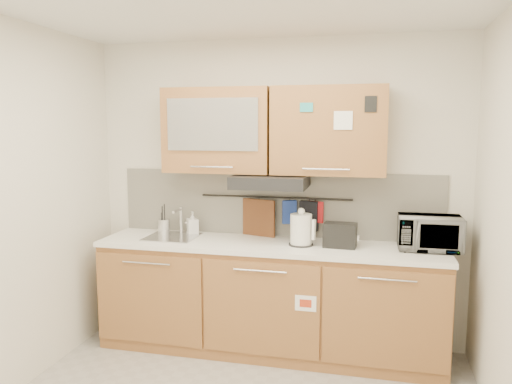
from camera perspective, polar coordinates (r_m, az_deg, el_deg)
The scene contains 17 objects.
wall_back at distance 4.32m, azimuth 2.34°, elevation -0.01°, with size 3.20×3.20×0.00m, color silver.
base_cabinet at distance 4.24m, azimuth 1.45°, elevation -12.62°, with size 2.80×0.64×0.88m.
countertop at distance 4.10m, azimuth 1.47°, elevation -6.12°, with size 2.82×0.62×0.04m, color white.
backsplash at distance 4.32m, azimuth 2.30°, elevation -1.34°, with size 2.80×0.02×0.56m, color silver.
upper_cabinets at distance 4.11m, azimuth 1.83°, elevation 7.03°, with size 1.82×0.37×0.70m.
range_hood at distance 4.06m, azimuth 1.67°, elevation 1.22°, with size 0.60×0.46×0.10m, color black.
sink at distance 4.36m, azimuth -9.51°, elevation -5.06°, with size 0.42×0.40×0.26m.
utensil_rail at distance 4.28m, azimuth 2.21°, elevation -0.62°, with size 0.02×0.02×1.30m, color black.
utensil_crock at distance 4.49m, azimuth -10.47°, elevation -3.87°, with size 0.13×0.13×0.27m.
kettle at distance 4.01m, azimuth 5.19°, elevation -4.39°, with size 0.23×0.21×0.30m.
toaster at distance 3.99m, azimuth 9.58°, elevation -4.85°, with size 0.26×0.17×0.19m.
microwave at distance 4.08m, azimuth 19.23°, elevation -4.45°, with size 0.47×0.32×0.26m, color #999999.
soap_bottle at distance 4.43m, azimuth -7.26°, elevation -3.52°, with size 0.09×0.09×0.20m, color #999999.
cutting_board at distance 4.33m, azimuth 0.31°, elevation -3.34°, with size 0.31×0.02×0.38m, color brown.
oven_mitt at distance 4.26m, azimuth 3.84°, elevation -2.31°, with size 0.12×0.03×0.20m, color #213B99.
dark_pouch at distance 4.24m, azimuth 6.07°, elevation -2.72°, with size 0.16×0.05×0.25m, color black.
pot_holder at distance 4.23m, azimuth 6.76°, elevation -2.27°, with size 0.15×0.02×0.18m, color red.
Camera 1 is at (0.82, -2.70, 1.87)m, focal length 35.00 mm.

